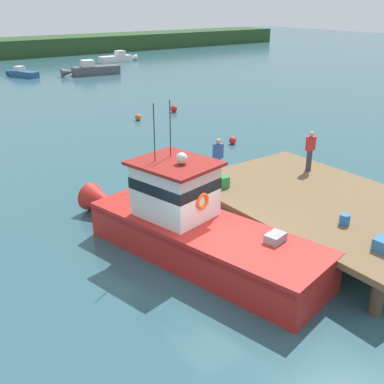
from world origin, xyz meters
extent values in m
plane|color=#2D5660|center=(0.00, 0.00, 0.00)|extent=(200.00, 200.00, 0.00)
cylinder|color=#4C3D2D|center=(2.20, -4.10, 0.50)|extent=(0.36, 0.36, 1.00)
cylinder|color=#4C3D2D|center=(2.20, 4.10, 0.50)|extent=(0.36, 0.36, 1.00)
cylinder|color=#4C3D2D|center=(7.40, 4.10, 0.50)|extent=(0.36, 0.36, 1.00)
cube|color=brown|center=(4.80, 0.00, 1.10)|extent=(6.00, 9.00, 0.20)
cube|color=red|center=(0.20, 0.71, 0.55)|extent=(4.21, 8.35, 1.10)
cone|color=red|center=(-0.89, 5.49, 0.55)|extent=(1.47, 2.00, 1.10)
cube|color=#A31919|center=(0.20, 0.71, 1.00)|extent=(4.19, 8.20, 0.12)
cube|color=red|center=(0.20, 0.71, 1.16)|extent=(4.25, 8.36, 0.12)
cube|color=silver|center=(-0.07, 1.88, 2.00)|extent=(2.34, 2.57, 1.80)
cube|color=black|center=(-0.07, 1.88, 2.31)|extent=(2.36, 2.59, 0.36)
cube|color=maroon|center=(-0.07, 1.88, 2.95)|extent=(2.64, 2.91, 0.10)
sphere|color=white|center=(0.00, 1.59, 3.18)|extent=(0.36, 0.36, 0.36)
cylinder|color=black|center=(-0.52, 2.29, 3.90)|extent=(0.03, 0.03, 1.80)
cylinder|color=black|center=(0.16, 2.44, 3.90)|extent=(0.03, 0.03, 1.80)
cube|color=#939399|center=(1.22, -1.32, 1.28)|extent=(0.68, 0.56, 0.36)
torus|color=orange|center=(0.43, -2.11, 1.16)|extent=(0.67, 0.67, 0.12)
torus|color=#EA5119|center=(0.19, 0.77, 2.00)|extent=(0.55, 0.22, 0.54)
cube|color=#3370B2|center=(3.36, -3.40, 1.37)|extent=(0.63, 0.48, 0.34)
cube|color=#2D8442|center=(2.58, 2.86, 1.40)|extent=(0.64, 0.50, 0.41)
cylinder|color=#2866B2|center=(3.76, -1.77, 1.37)|extent=(0.32, 0.32, 0.34)
cylinder|color=#383842|center=(6.63, 2.17, 1.63)|extent=(0.22, 0.22, 0.86)
cube|color=red|center=(6.63, 2.17, 2.34)|extent=(0.36, 0.22, 0.56)
sphere|color=tan|center=(6.63, 2.17, 2.73)|extent=(0.20, 0.20, 0.20)
cylinder|color=#383842|center=(3.03, 3.55, 1.63)|extent=(0.22, 0.22, 0.86)
cube|color=#2D56A8|center=(3.03, 3.55, 2.34)|extent=(0.36, 0.22, 0.56)
sphere|color=tan|center=(3.03, 3.55, 2.73)|extent=(0.20, 0.20, 0.20)
cube|color=#285184|center=(7.36, 41.44, 0.31)|extent=(2.36, 3.61, 0.63)
cone|color=#285184|center=(6.52, 43.43, 0.31)|extent=(0.92, 1.04, 0.63)
cube|color=silver|center=(7.13, 42.00, 0.86)|extent=(1.15, 1.14, 0.47)
cube|color=silver|center=(21.10, 47.25, 0.40)|extent=(4.49, 1.70, 0.80)
cone|color=silver|center=(23.85, 47.44, 0.40)|extent=(1.15, 0.88, 0.80)
cube|color=silver|center=(21.87, 47.30, 1.10)|extent=(1.18, 1.20, 0.60)
cube|color=#4C4C51|center=(14.32, 38.63, 0.46)|extent=(5.20, 2.32, 0.91)
cone|color=#4C4C51|center=(11.22, 39.09, 0.46)|extent=(1.38, 1.09, 0.91)
cube|color=silver|center=(13.45, 38.76, 1.25)|extent=(1.43, 1.45, 0.68)
sphere|color=red|center=(11.05, 18.54, 0.25)|extent=(0.51, 0.51, 0.51)
sphere|color=red|center=(9.25, 9.85, 0.21)|extent=(0.41, 0.41, 0.41)
sphere|color=#EA5B19|center=(7.67, 17.89, 0.21)|extent=(0.43, 0.43, 0.43)
camera|label=1|loc=(-7.58, -9.40, 7.63)|focal=43.36mm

